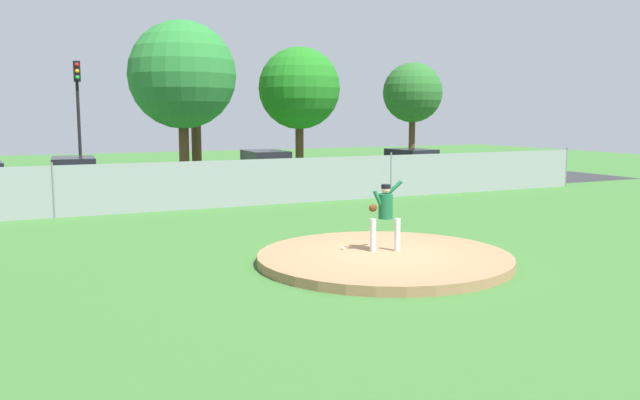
% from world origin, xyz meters
% --- Properties ---
extents(ground_plane, '(80.00, 80.00, 0.00)m').
position_xyz_m(ground_plane, '(0.00, 6.00, 0.00)').
color(ground_plane, '#386B2D').
extents(asphalt_strip, '(44.00, 7.00, 0.01)m').
position_xyz_m(asphalt_strip, '(0.00, 14.50, 0.00)').
color(asphalt_strip, '#2B2B2D').
rests_on(asphalt_strip, ground_plane).
extents(pitchers_mound, '(5.67, 5.67, 0.21)m').
position_xyz_m(pitchers_mound, '(0.00, 0.00, 0.10)').
color(pitchers_mound, '#99704C').
rests_on(pitchers_mound, ground_plane).
extents(pitcher_youth, '(0.80, 0.32, 1.62)m').
position_xyz_m(pitcher_youth, '(0.16, 0.24, 1.14)').
color(pitcher_youth, silver).
rests_on(pitcher_youth, pitchers_mound).
extents(baseball, '(0.07, 0.07, 0.07)m').
position_xyz_m(baseball, '(-0.63, 0.79, 0.24)').
color(baseball, white).
rests_on(baseball, pitchers_mound).
extents(chainlink_fence, '(31.37, 0.07, 1.78)m').
position_xyz_m(chainlink_fence, '(0.00, 10.00, 0.84)').
color(chainlink_fence, gray).
rests_on(chainlink_fence, ground_plane).
extents(parked_car_champagne, '(1.94, 4.70, 1.72)m').
position_xyz_m(parked_car_champagne, '(2.69, 14.67, 0.82)').
color(parked_car_champagne, tan).
rests_on(parked_car_champagne, ground_plane).
extents(parked_car_slate, '(2.00, 4.55, 1.64)m').
position_xyz_m(parked_car_slate, '(-5.23, 14.82, 0.78)').
color(parked_car_slate, slate).
rests_on(parked_car_slate, ground_plane).
extents(parked_car_silver, '(2.06, 4.36, 1.62)m').
position_xyz_m(parked_car_silver, '(10.22, 14.60, 0.78)').
color(parked_car_silver, '#B7BABF').
rests_on(parked_car_silver, ground_plane).
extents(traffic_cone_orange, '(0.40, 0.40, 0.55)m').
position_xyz_m(traffic_cone_orange, '(-2.06, 15.58, 0.26)').
color(traffic_cone_orange, orange).
rests_on(traffic_cone_orange, asphalt_strip).
extents(traffic_light_near, '(0.28, 0.46, 5.61)m').
position_xyz_m(traffic_light_near, '(-4.60, 18.66, 3.78)').
color(traffic_light_near, black).
rests_on(traffic_light_near, ground_plane).
extents(tree_leaning_west, '(5.56, 5.56, 8.10)m').
position_xyz_m(tree_leaning_west, '(0.82, 21.80, 5.30)').
color(tree_leaning_west, '#4C331E').
rests_on(tree_leaning_west, ground_plane).
extents(tree_bushy_near, '(3.75, 3.75, 6.81)m').
position_xyz_m(tree_bushy_near, '(2.16, 24.40, 4.87)').
color(tree_bushy_near, '#4C331E').
rests_on(tree_bushy_near, ground_plane).
extents(tree_slender_far, '(4.91, 4.91, 7.30)m').
position_xyz_m(tree_slender_far, '(8.48, 24.25, 4.83)').
color(tree_slender_far, '#4C331E').
rests_on(tree_slender_far, ground_plane).
extents(tree_broad_right, '(3.63, 3.63, 6.43)m').
position_xyz_m(tree_broad_right, '(14.97, 21.84, 4.59)').
color(tree_broad_right, '#4C331E').
rests_on(tree_broad_right, ground_plane).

